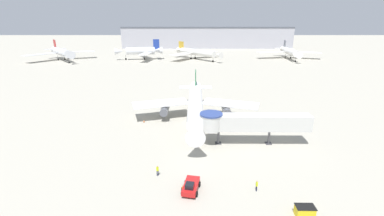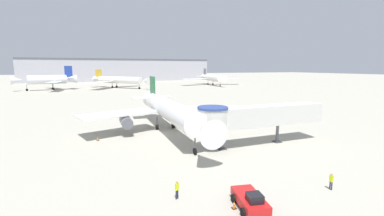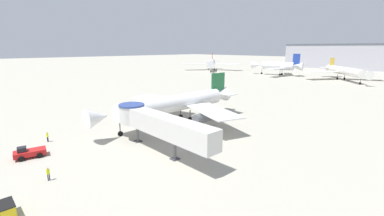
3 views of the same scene
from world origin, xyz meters
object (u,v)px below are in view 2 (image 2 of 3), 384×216
object	(u,v)px
ground_crew_wing_walker	(331,180)
background_jet_gold_tail	(118,80)
background_jet_blue_tail	(49,80)
pushback_tug_red	(250,200)
background_jet_gray_tail	(212,78)
ground_crew_marshaller	(177,188)
main_airplane	(168,110)
traffic_cone_apron_front	(234,205)
jet_bridge	(254,116)
traffic_cone_port_wing	(98,139)

from	to	relation	value
ground_crew_wing_walker	background_jet_gold_tail	size ratio (longest dim) A/B	0.05
background_jet_blue_tail	pushback_tug_red	bearing A→B (deg)	2.30
background_jet_gold_tail	background_jet_gray_tail	distance (m)	56.48
background_jet_gold_tail	ground_crew_marshaller	bearing A→B (deg)	-133.91
ground_crew_marshaller	main_airplane	bearing A→B (deg)	-127.81
ground_crew_wing_walker	background_jet_gold_tail	distance (m)	126.58
traffic_cone_apron_front	background_jet_gold_tail	xyz separation A→B (m)	(3.68, 125.87, 4.03)
jet_bridge	background_jet_blue_tail	size ratio (longest dim) A/B	0.65
traffic_cone_port_wing	background_jet_gray_tail	size ratio (longest dim) A/B	0.02
background_jet_blue_tail	background_jet_gold_tail	world-z (taller)	background_jet_blue_tail
traffic_cone_apron_front	background_jet_gold_tail	distance (m)	125.99
pushback_tug_red	background_jet_blue_tail	world-z (taller)	background_jet_blue_tail
ground_crew_marshaller	ground_crew_wing_walker	distance (m)	14.12
jet_bridge	background_jet_blue_tail	bearing A→B (deg)	110.16
traffic_cone_port_wing	background_jet_gray_tail	xyz separation A→B (m)	(69.67, 103.25, 4.18)
ground_crew_marshaller	traffic_cone_port_wing	bearing A→B (deg)	-97.92
main_airplane	background_jet_gold_tail	bearing A→B (deg)	89.94
pushback_tug_red	ground_crew_marshaller	size ratio (longest dim) A/B	2.52
traffic_cone_port_wing	background_jet_gold_tail	size ratio (longest dim) A/B	0.02
traffic_cone_port_wing	ground_crew_marshaller	bearing A→B (deg)	-74.73
jet_bridge	traffic_cone_apron_front	distance (m)	18.13
jet_bridge	background_jet_gray_tail	xyz separation A→B (m)	(48.84, 113.93, 0.20)
main_airplane	background_jet_gray_tail	world-z (taller)	background_jet_gray_tail
ground_crew_marshaller	background_jet_gray_tail	bearing A→B (deg)	-140.36
jet_bridge	background_jet_gray_tail	distance (m)	123.95
traffic_cone_apron_front	ground_crew_wing_walker	world-z (taller)	ground_crew_wing_walker
main_airplane	background_jet_gray_tail	size ratio (longest dim) A/B	0.85
background_jet_gray_tail	ground_crew_wing_walker	bearing A→B (deg)	-106.87
pushback_tug_red	background_jet_gray_tail	size ratio (longest dim) A/B	0.11
background_jet_gray_tail	background_jet_blue_tail	bearing A→B (deg)	-174.11
background_jet_gray_tail	pushback_tug_red	bearing A→B (deg)	-110.19
traffic_cone_port_wing	traffic_cone_apron_front	distance (m)	26.08
main_airplane	traffic_cone_apron_front	size ratio (longest dim) A/B	54.07
traffic_cone_apron_front	background_jet_gray_tail	bearing A→B (deg)	64.75
traffic_cone_port_wing	traffic_cone_apron_front	size ratio (longest dim) A/B	1.05
jet_bridge	traffic_cone_port_wing	size ratio (longest dim) A/B	30.80
traffic_cone_apron_front	ground_crew_marshaller	distance (m)	4.92
jet_bridge	pushback_tug_red	bearing A→B (deg)	-125.33
jet_bridge	background_jet_gray_tail	size ratio (longest dim) A/B	0.51
jet_bridge	ground_crew_wing_walker	world-z (taller)	jet_bridge
main_airplane	background_jet_blue_tail	bearing A→B (deg)	108.07
pushback_tug_red	jet_bridge	bearing A→B (deg)	65.18
jet_bridge	pushback_tug_red	distance (m)	17.75
main_airplane	background_jet_blue_tail	size ratio (longest dim) A/B	1.09
pushback_tug_red	ground_crew_marshaller	bearing A→B (deg)	154.38
traffic_cone_port_wing	ground_crew_wing_walker	size ratio (longest dim) A/B	0.40
traffic_cone_port_wing	background_jet_gold_tail	world-z (taller)	background_jet_gold_tail
traffic_cone_apron_front	background_jet_blue_tail	world-z (taller)	background_jet_blue_tail
main_airplane	ground_crew_marshaller	size ratio (longest dim) A/B	20.14
main_airplane	traffic_cone_apron_front	distance (m)	25.83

